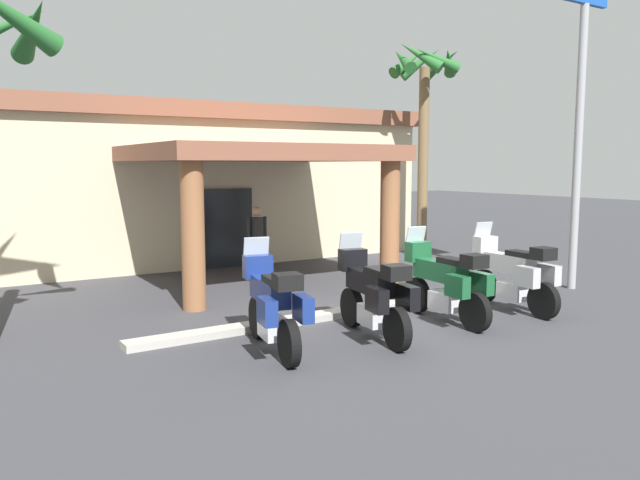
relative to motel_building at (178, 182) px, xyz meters
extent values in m
plane|color=#38383D|center=(-0.10, -9.87, -2.21)|extent=(80.00, 80.00, 0.00)
cube|color=beige|center=(0.00, 0.15, -0.25)|extent=(13.25, 7.17, 3.92)
cube|color=#1E2328|center=(-0.10, -3.29, -1.16)|extent=(1.80, 0.16, 2.10)
cube|color=brown|center=(-0.17, -5.60, 0.77)|extent=(5.57, 4.91, 0.35)
cylinder|color=brown|center=(-2.55, -7.50, -0.81)|extent=(0.44, 0.44, 2.81)
cylinder|color=brown|center=(2.08, -7.64, -0.81)|extent=(0.44, 0.44, 2.81)
cube|color=brown|center=(0.00, 0.15, 1.93)|extent=(13.66, 7.58, 0.44)
cylinder|color=black|center=(-2.44, -9.88, -1.88)|extent=(0.27, 0.67, 0.66)
cylinder|color=black|center=(-2.76, -11.40, -1.88)|extent=(0.27, 0.67, 0.66)
cube|color=silver|center=(-2.60, -10.66, -1.84)|extent=(0.43, 0.61, 0.32)
cube|color=navy|center=(-2.57, -10.52, -1.33)|extent=(0.53, 1.19, 0.34)
cube|color=black|center=(-2.64, -10.86, -1.11)|extent=(0.40, 0.64, 0.10)
cube|color=navy|center=(-2.44, -9.90, -1.06)|extent=(0.48, 0.33, 0.36)
cube|color=#B2BCC6|center=(-2.42, -9.82, -0.78)|extent=(0.42, 0.20, 0.36)
cube|color=navy|center=(-2.98, -11.20, -1.45)|extent=(0.27, 0.47, 0.36)
cube|color=navy|center=(-2.47, -11.30, -1.45)|extent=(0.27, 0.47, 0.36)
cube|color=black|center=(-2.75, -11.35, -1.04)|extent=(0.42, 0.39, 0.22)
cylinder|color=black|center=(-0.77, -10.11, -1.88)|extent=(0.26, 0.67, 0.66)
cylinder|color=black|center=(-1.06, -11.63, -1.88)|extent=(0.26, 0.67, 0.66)
cube|color=silver|center=(-0.92, -10.90, -1.84)|extent=(0.42, 0.61, 0.32)
cube|color=black|center=(-0.89, -10.75, -1.33)|extent=(0.51, 1.19, 0.34)
cube|color=black|center=(-0.96, -11.09, -1.11)|extent=(0.39, 0.64, 0.10)
cube|color=black|center=(-0.77, -10.13, -1.06)|extent=(0.48, 0.32, 0.36)
cube|color=#B2BCC6|center=(-0.76, -10.05, -0.78)|extent=(0.41, 0.19, 0.36)
cube|color=black|center=(-1.29, -11.44, -1.45)|extent=(0.26, 0.47, 0.36)
cube|color=black|center=(-0.77, -11.54, -1.45)|extent=(0.26, 0.47, 0.36)
cube|color=black|center=(-1.05, -11.59, -1.04)|extent=(0.41, 0.38, 0.22)
cylinder|color=black|center=(0.82, -9.96, -1.88)|extent=(0.19, 0.67, 0.66)
cylinder|color=black|center=(0.71, -11.51, -1.88)|extent=(0.19, 0.67, 0.66)
cube|color=silver|center=(0.76, -10.76, -1.84)|extent=(0.36, 0.58, 0.32)
cube|color=#19512D|center=(0.78, -10.61, -1.33)|extent=(0.38, 1.17, 0.34)
cube|color=black|center=(0.75, -10.96, -1.11)|extent=(0.32, 0.62, 0.10)
cube|color=#19512D|center=(0.82, -9.98, -1.06)|extent=(0.46, 0.27, 0.36)
cube|color=#B2BCC6|center=(0.83, -9.90, -0.78)|extent=(0.41, 0.15, 0.36)
cube|color=#19512D|center=(0.46, -11.34, -1.45)|extent=(0.21, 0.45, 0.36)
cube|color=#19512D|center=(0.98, -11.38, -1.45)|extent=(0.21, 0.45, 0.36)
cube|color=black|center=(0.71, -11.46, -1.04)|extent=(0.38, 0.34, 0.22)
cylinder|color=black|center=(2.53, -10.03, -1.88)|extent=(0.20, 0.67, 0.66)
cylinder|color=black|center=(2.37, -11.57, -1.88)|extent=(0.20, 0.67, 0.66)
cube|color=silver|center=(2.45, -10.83, -1.84)|extent=(0.37, 0.59, 0.32)
cube|color=#B2B2B7|center=(2.46, -10.68, -1.33)|extent=(0.41, 1.17, 0.34)
cube|color=black|center=(2.43, -11.03, -1.11)|extent=(0.34, 0.62, 0.10)
cube|color=#B2B2B7|center=(2.52, -10.05, -1.06)|extent=(0.46, 0.28, 0.36)
cube|color=#B2BCC6|center=(2.53, -9.97, -0.78)|extent=(0.41, 0.16, 0.36)
cube|color=#B2B2B7|center=(2.13, -11.40, -1.45)|extent=(0.22, 0.46, 0.36)
cube|color=#B2B2B7|center=(2.65, -11.45, -1.45)|extent=(0.22, 0.46, 0.36)
cube|color=black|center=(2.38, -11.52, -1.04)|extent=(0.39, 0.35, 0.22)
cylinder|color=#3F334C|center=(0.15, -5.06, -1.78)|extent=(0.14, 0.14, 0.86)
cylinder|color=#3F334C|center=(-0.03, -5.06, -1.78)|extent=(0.14, 0.14, 0.86)
cylinder|color=#262626|center=(0.06, -5.06, -1.05)|extent=(0.32, 0.32, 0.61)
cylinder|color=#262626|center=(0.28, -5.06, -1.02)|extent=(0.09, 0.09, 0.58)
cylinder|color=#262626|center=(-0.16, -5.06, -1.02)|extent=(0.09, 0.09, 0.58)
sphere|color=tan|center=(0.06, -5.06, -0.60)|extent=(0.23, 0.23, 0.23)
cylinder|color=brown|center=(5.79, -4.64, 0.55)|extent=(0.30, 0.30, 5.53)
cone|color=#236028|center=(6.47, -4.61, 3.48)|extent=(0.41, 1.40, 0.88)
cone|color=#236028|center=(6.14, -4.06, 3.55)|extent=(1.31, 1.00, 1.08)
cone|color=#236028|center=(5.72, -3.96, 3.53)|extent=(1.38, 0.49, 1.02)
cone|color=#236028|center=(5.14, -4.41, 3.51)|extent=(0.79, 1.41, 0.96)
cone|color=#236028|center=(5.24, -5.05, 3.53)|extent=(1.10, 1.29, 1.03)
cone|color=#236028|center=(5.63, -5.30, 3.45)|extent=(1.45, 0.68, 0.80)
cone|color=#236028|center=(6.24, -5.15, 3.44)|extent=(1.29, 1.20, 0.77)
cone|color=#236028|center=(-5.20, -7.87, 2.57)|extent=(0.42, 1.78, 0.85)
cone|color=#236028|center=(-5.67, -8.67, 2.63)|extent=(1.71, 1.12, 1.03)
cylinder|color=#99999E|center=(5.25, -10.12, 0.83)|extent=(0.18, 0.18, 6.09)
cube|color=#ADA89E|center=(-0.08, -9.43, -2.15)|extent=(8.73, 0.36, 0.12)
camera|label=1|loc=(-6.93, -18.55, 0.53)|focal=35.27mm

